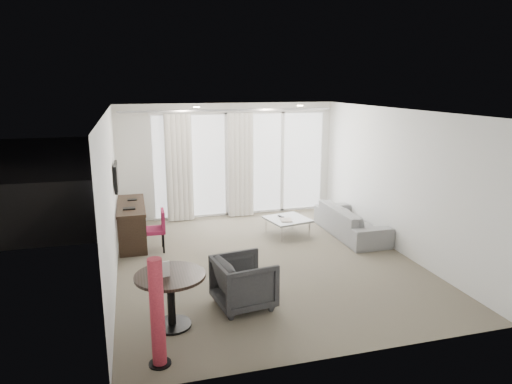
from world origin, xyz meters
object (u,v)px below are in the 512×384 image
object	(u,v)px
desk	(132,224)
red_lamp	(157,313)
tub_armchair	(244,282)
rattan_chair_a	(246,188)
desk_chair	(154,231)
round_table	(171,300)
coffee_table	(287,227)
rattan_chair_b	(293,177)
sofa	(351,221)

from	to	relation	value
desk	red_lamp	xyz separation A→B (m)	(0.23, -4.18, 0.24)
red_lamp	tub_armchair	world-z (taller)	red_lamp
tub_armchair	desk	bearing A→B (deg)	16.85
rattan_chair_a	desk_chair	bearing A→B (deg)	-147.80
round_table	rattan_chair_a	size ratio (longest dim) A/B	1.09
coffee_table	tub_armchair	bearing A→B (deg)	-120.30
red_lamp	coffee_table	world-z (taller)	red_lamp
desk	desk_chair	size ratio (longest dim) A/B	2.11
desk_chair	rattan_chair_b	world-z (taller)	rattan_chair_b
red_lamp	rattan_chair_b	world-z (taller)	red_lamp
red_lamp	tub_armchair	xyz separation A→B (m)	(1.23, 1.08, -0.27)
round_table	coffee_table	distance (m)	4.00
tub_armchair	rattan_chair_b	size ratio (longest dim) A/B	0.96
red_lamp	rattan_chair_a	size ratio (longest dim) A/B	1.53
desk	round_table	world-z (taller)	desk
desk	desk_chair	world-z (taller)	desk_chair
rattan_chair_a	rattan_chair_b	world-z (taller)	rattan_chair_a
rattan_chair_a	red_lamp	bearing A→B (deg)	-129.07
tub_armchair	sofa	xyz separation A→B (m)	(2.85, 2.39, -0.06)
red_lamp	tub_armchair	size ratio (longest dim) A/B	1.61
sofa	rattan_chair_b	xyz separation A→B (m)	(0.22, 4.03, 0.11)
red_lamp	sofa	world-z (taller)	red_lamp
tub_armchair	coffee_table	world-z (taller)	tub_armchair
round_table	tub_armchair	size ratio (longest dim) A/B	1.15
tub_armchair	rattan_chair_a	size ratio (longest dim) A/B	0.95
red_lamp	desk_chair	bearing A→B (deg)	87.68
desk	sofa	xyz separation A→B (m)	(4.31, -0.72, -0.09)
desk_chair	rattan_chair_b	xyz separation A→B (m)	(4.15, 3.90, 0.01)
coffee_table	rattan_chair_b	world-z (taller)	rattan_chair_b
rattan_chair_a	desk	bearing A→B (deg)	-158.35
coffee_table	desk_chair	bearing A→B (deg)	-175.40
desk_chair	round_table	distance (m)	2.80
rattan_chair_a	rattan_chair_b	xyz separation A→B (m)	(1.66, 1.03, -0.01)
round_table	sofa	xyz separation A→B (m)	(3.87, 2.67, -0.06)
sofa	coffee_table	bearing A→B (deg)	74.56
round_table	red_lamp	size ratio (longest dim) A/B	0.71
tub_armchair	coffee_table	bearing A→B (deg)	-38.71
red_lamp	rattan_chair_a	distance (m)	6.99
desk	tub_armchair	xyz separation A→B (m)	(1.46, -3.10, -0.03)
red_lamp	coffee_table	bearing A→B (deg)	53.46
sofa	red_lamp	bearing A→B (deg)	130.40
sofa	rattan_chair_a	bearing A→B (deg)	25.69
coffee_table	sofa	size ratio (longest dim) A/B	0.39
sofa	rattan_chair_b	world-z (taller)	rattan_chair_b
sofa	rattan_chair_b	bearing A→B (deg)	-3.07
rattan_chair_b	sofa	bearing A→B (deg)	-109.09
tub_armchair	rattan_chair_a	bearing A→B (deg)	-22.99
desk	red_lamp	bearing A→B (deg)	-86.80
coffee_table	sofa	world-z (taller)	sofa
tub_armchair	red_lamp	bearing A→B (deg)	122.94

